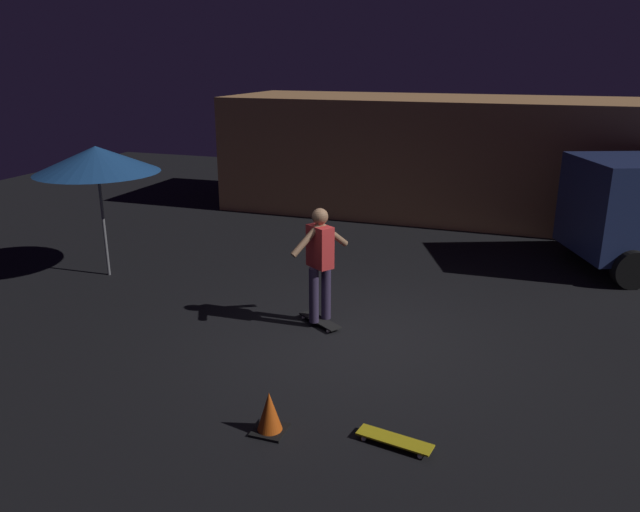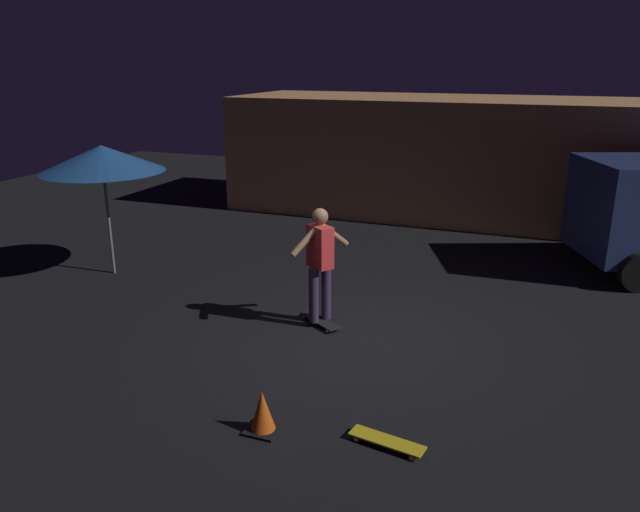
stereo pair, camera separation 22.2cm
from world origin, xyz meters
name	(u,v)px [view 2 (the right image)]	position (x,y,z in m)	size (l,w,h in m)	color
ground_plane	(360,339)	(0.00, 0.00, 0.00)	(28.00, 28.00, 0.00)	black
low_building	(481,158)	(0.59, 7.91, 1.40)	(12.13, 3.56, 2.81)	tan
patio_umbrella	(102,159)	(-4.98, 1.06, 2.07)	(2.10, 2.10, 2.30)	slate
skateboard_ridden	(320,321)	(-0.70, 0.27, 0.06)	(0.76, 0.60, 0.07)	black
skateboard_spare	(387,441)	(0.98, -2.25, 0.06)	(0.80, 0.33, 0.07)	gold
skater	(320,257)	(-0.70, 0.27, 1.04)	(0.62, 0.87, 1.67)	#382D4C
traffic_cone	(263,413)	(-0.30, -2.45, 0.21)	(0.34, 0.34, 0.46)	black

